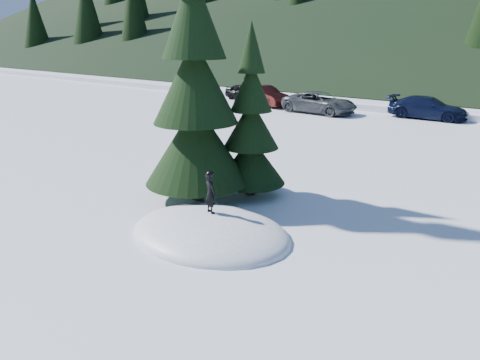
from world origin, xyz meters
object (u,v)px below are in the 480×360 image
Objects in this scene: spruce_short at (251,130)px; car_2 at (319,103)px; spruce_tall at (195,92)px; car_3 at (427,108)px; child_skier at (210,193)px; car_1 at (264,96)px; car_0 at (245,92)px.

car_2 is at bearing 113.15° from spruce_short.
car_3 is (0.40, 19.87, -2.63)m from spruce_tall.
spruce_tall is at bearing 176.44° from car_3.
child_skier reaches higher than car_1.
car_3 is at bearing -68.05° from car_2.
car_1 is (-10.88, 18.10, -2.60)m from spruce_tall.
car_1 reaches higher than car_0.
car_0 is 0.85× the size of car_1.
spruce_tall is 1.96× the size of car_1.
child_skier is at bearing -155.59° from car_2.
spruce_short is at bearing -57.99° from child_skier.
car_3 is (14.33, 0.28, 0.05)m from car_0.
spruce_short is 1.44× the size of car_0.
car_3 is (-1.58, 21.40, -0.32)m from child_skier.
child_skier is (0.97, -2.93, -1.09)m from spruce_short.
spruce_short reaches higher than car_2.
car_0 is (-15.91, 21.12, -0.37)m from child_skier.
car_2 is (-7.89, 19.10, -0.31)m from child_skier.
spruce_tall is 2.31× the size of car_0.
spruce_tall is 2.11m from spruce_short.
spruce_short is at bearing -130.20° from car_0.
car_1 reaches higher than car_2.
car_1 is (-12.85, 19.62, -0.29)m from child_skier.
car_2 is (4.96, -0.52, -0.02)m from car_1.
child_skier is at bearing -71.61° from spruce_short.
car_0 is (-13.94, 19.60, -2.68)m from spruce_tall.
car_3 is at bearing -66.91° from car_1.
car_0 is at bearing 88.68° from car_3.
car_2 is at bearing -81.83° from car_1.
spruce_short reaches higher than child_skier.
car_2 is (8.02, -2.02, 0.06)m from car_0.
spruce_short is 1.07× the size of car_2.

